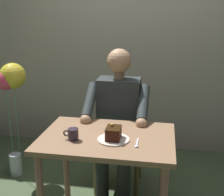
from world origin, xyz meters
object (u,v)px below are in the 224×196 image
chair (120,133)px  cake_slice (113,133)px  seated_person (117,122)px  balloon_display (11,89)px  coffee_cup (73,134)px  dessert_spoon (137,144)px  dining_table (107,150)px

chair → cake_slice: (-0.05, 0.69, 0.29)m
chair → cake_slice: 0.75m
seated_person → balloon_display: 1.08m
cake_slice → coffee_cup: bearing=9.1°
balloon_display → dessert_spoon: bearing=149.7°
cake_slice → dessert_spoon: cake_slice is taller
dining_table → balloon_display: size_ratio=0.83×
dining_table → cake_slice: 0.18m
coffee_cup → balloon_display: bearing=-41.6°
seated_person → balloon_display: size_ratio=1.15×
dining_table → balloon_display: 1.25m
dessert_spoon → balloon_display: (1.27, -0.74, 0.13)m
dining_table → cake_slice: size_ratio=7.32×
coffee_cup → seated_person: bearing=-111.1°
dining_table → seated_person: size_ratio=0.72×
chair → dessert_spoon: (-0.22, 0.73, 0.24)m
coffee_cup → balloon_display: 1.12m
dessert_spoon → balloon_display: 1.47m
dining_table → balloon_display: (1.05, -0.64, 0.24)m
cake_slice → balloon_display: (1.11, -0.70, 0.08)m
seated_person → cake_slice: 0.54m
dining_table → seated_person: (0.00, -0.46, 0.04)m
cake_slice → dining_table: bearing=-47.4°
dining_table → coffee_cup: coffee_cup is taller
dining_table → chair: chair is taller
seated_person → coffee_cup: bearing=68.9°
coffee_cup → chair: bearing=-106.5°
balloon_display → cake_slice: bearing=147.8°
balloon_display → seated_person: bearing=170.5°
dessert_spoon → dining_table: bearing=-25.5°
coffee_cup → balloon_display: balloon_display is taller
dining_table → coffee_cup: (0.22, 0.10, 0.15)m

